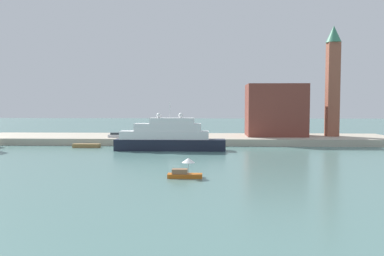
% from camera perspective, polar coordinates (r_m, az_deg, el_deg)
% --- Properties ---
extents(ground, '(400.00, 400.00, 0.00)m').
position_cam_1_polar(ground, '(80.89, -2.57, -3.84)').
color(ground, slate).
extents(quay_dock, '(110.00, 20.31, 1.72)m').
position_cam_1_polar(quay_dock, '(106.73, -1.37, -1.59)').
color(quay_dock, '#B7AD99').
rests_on(quay_dock, ground).
extents(large_yacht, '(24.42, 3.83, 10.78)m').
position_cam_1_polar(large_yacht, '(87.86, -3.42, -1.36)').
color(large_yacht, black).
rests_on(large_yacht, ground).
extents(small_motorboat, '(4.84, 1.85, 2.80)m').
position_cam_1_polar(small_motorboat, '(55.71, -1.06, -6.17)').
color(small_motorboat, '#C66019').
rests_on(small_motorboat, ground).
extents(work_barge, '(6.34, 1.59, 0.90)m').
position_cam_1_polar(work_barge, '(96.89, -14.92, -2.47)').
color(work_barge, olive).
rests_on(work_barge, ground).
extents(harbor_building, '(15.45, 10.73, 13.82)m').
position_cam_1_polar(harbor_building, '(108.53, 11.92, 2.53)').
color(harbor_building, brown).
rests_on(harbor_building, quay_dock).
extents(bell_tower, '(4.00, 4.00, 29.08)m').
position_cam_1_polar(bell_tower, '(111.79, 19.58, 6.94)').
color(bell_tower, '#93513D').
rests_on(bell_tower, quay_dock).
extents(parked_car, '(4.21, 1.89, 1.21)m').
position_cam_1_polar(parked_car, '(103.78, -10.81, -1.03)').
color(parked_car, silver).
rests_on(parked_car, quay_dock).
extents(person_figure, '(0.36, 0.36, 1.62)m').
position_cam_1_polar(person_figure, '(101.16, -8.62, -1.00)').
color(person_figure, '#4C4C4C').
rests_on(person_figure, quay_dock).
extents(mooring_bollard, '(0.41, 0.41, 0.68)m').
position_cam_1_polar(mooring_bollard, '(97.47, -1.71, -1.37)').
color(mooring_bollard, black).
rests_on(mooring_bollard, quay_dock).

